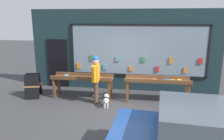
# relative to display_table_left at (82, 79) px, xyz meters

# --- Properties ---
(ground_plane) EXTENTS (40.00, 40.00, 0.00)m
(ground_plane) POSITION_rel_display_table_left_xyz_m (1.40, -1.14, -0.71)
(ground_plane) COLOR #38383A
(shopfront_facade) EXTENTS (7.80, 0.29, 3.34)m
(shopfront_facade) POSITION_rel_display_table_left_xyz_m (1.41, 1.25, 0.95)
(shopfront_facade) COLOR #192D33
(shopfront_facade) RESTS_ON ground_plane
(display_table_left) EXTENTS (2.33, 0.64, 0.90)m
(display_table_left) POSITION_rel_display_table_left_xyz_m (0.00, 0.00, 0.00)
(display_table_left) COLOR brown
(display_table_left) RESTS_ON ground_plane
(display_table_right) EXTENTS (2.33, 0.60, 0.91)m
(display_table_right) POSITION_rel_display_table_left_xyz_m (2.80, 0.00, 0.01)
(display_table_right) COLOR brown
(display_table_right) RESTS_ON ground_plane
(person_browsing) EXTENTS (0.26, 0.67, 1.72)m
(person_browsing) POSITION_rel_display_table_left_xyz_m (0.64, -0.48, 0.30)
(person_browsing) COLOR #4C382D
(person_browsing) RESTS_ON ground_plane
(small_dog) EXTENTS (0.26, 0.61, 0.39)m
(small_dog) POSITION_rel_display_table_left_xyz_m (1.06, -0.75, -0.45)
(small_dog) COLOR white
(small_dog) RESTS_ON ground_plane
(sandwich_board_sign) EXTENTS (0.68, 0.74, 0.92)m
(sandwich_board_sign) POSITION_rel_display_table_left_xyz_m (-1.90, -0.27, -0.24)
(sandwich_board_sign) COLOR black
(sandwich_board_sign) RESTS_ON ground_plane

